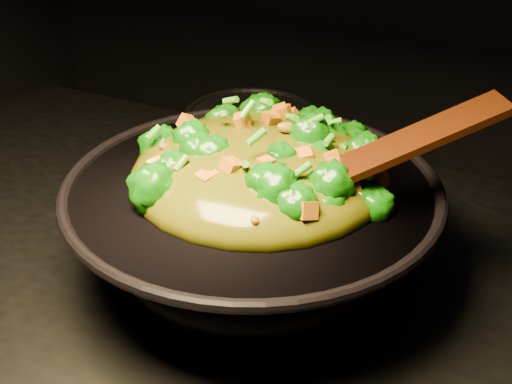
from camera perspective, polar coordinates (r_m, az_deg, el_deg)
The scene contains 4 objects.
wok at distance 0.79m, azimuth -0.33°, elevation -3.22°, with size 0.44×0.44×0.12m, color black, non-canonical shape.
stir_fry at distance 0.75m, azimuth 0.27°, elevation 4.78°, with size 0.31×0.31×0.11m, color #126407, non-canonical shape.
spatula at distance 0.71m, azimuth 9.54°, elevation 2.67°, with size 0.33×0.05×0.01m, color #391204.
back_pot at distance 1.01m, azimuth -0.48°, elevation 4.34°, with size 0.19×0.19×0.11m, color black.
Camera 1 is at (0.40, -0.52, 1.40)m, focal length 45.00 mm.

